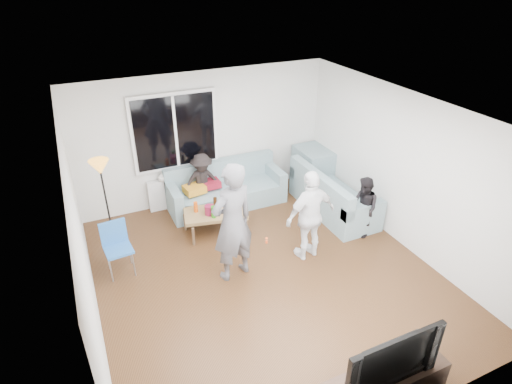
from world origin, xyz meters
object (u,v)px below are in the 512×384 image
coffee_table (216,221)px  sofa_right_section (334,192)px  player_left (233,223)px  player_right (310,215)px  floor_lamp (107,203)px  side_chair (119,250)px  spectator_right (364,207)px  television (387,354)px  spectator_back (203,182)px  sofa_back_section (226,186)px

coffee_table → sofa_right_section: bearing=-7.1°
player_left → player_right: 1.32m
sofa_right_section → player_right: (-1.17, -1.03, 0.35)m
floor_lamp → coffee_table: bearing=-13.3°
side_chair → player_right: player_right is taller
sofa_right_section → side_chair: (-4.07, -0.20, 0.01)m
floor_lamp → player_left: player_left is taller
side_chair → floor_lamp: (0.00, 0.90, 0.35)m
spectator_right → television: bearing=-23.7°
player_right → television: player_right is taller
spectator_back → player_right: bearing=-63.0°
floor_lamp → player_right: (2.90, -1.74, -0.00)m
side_chair → spectator_right: size_ratio=0.77×
sofa_back_section → player_right: player_right is taller
television → sofa_right_section: bearing=63.3°
sofa_back_section → player_right: (0.63, -2.12, 0.35)m
floor_lamp → television: floor_lamp is taller
sofa_back_section → side_chair: size_ratio=2.67×
sofa_right_section → television: television is taller
sofa_right_section → spectator_right: bearing=-180.0°
spectator_right → spectator_back: 3.04m
side_chair → spectator_right: bearing=-15.0°
television → spectator_right: bearing=56.4°
sofa_right_section → spectator_right: (0.00, -0.90, 0.13)m
sofa_right_section → coffee_table: sofa_right_section is taller
coffee_table → player_right: 1.84m
side_chair → television: (2.22, -3.49, 0.35)m
sofa_back_section → spectator_right: 2.68m
spectator_right → spectator_back: (-2.27, 2.01, 0.03)m
sofa_right_section → television: bearing=153.3°
sofa_back_section → spectator_back: (-0.47, 0.03, 0.16)m
sofa_back_section → floor_lamp: (-2.27, -0.38, 0.36)m
player_right → spectator_back: size_ratio=1.32×
floor_lamp → spectator_back: bearing=13.0°
floor_lamp → player_right: floor_lamp is taller
player_right → sofa_back_section: bearing=-79.6°
sofa_back_section → spectator_back: bearing=176.4°
player_left → floor_lamp: bearing=-60.5°
coffee_table → spectator_right: 2.63m
sofa_right_section → player_left: player_left is taller
coffee_table → floor_lamp: (-1.75, 0.41, 0.58)m
sofa_right_section → side_chair: 4.07m
sofa_back_section → spectator_back: spectator_back is taller
sofa_back_section → coffee_table: size_ratio=2.09×
coffee_table → floor_lamp: size_ratio=0.71×
spectator_back → sofa_right_section: bearing=-26.3°
player_left → television: 2.78m
coffee_table → side_chair: (-1.75, -0.49, 0.23)m
sofa_right_section → player_right: player_right is taller
side_chair → spectator_right: (4.07, -0.70, 0.13)m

